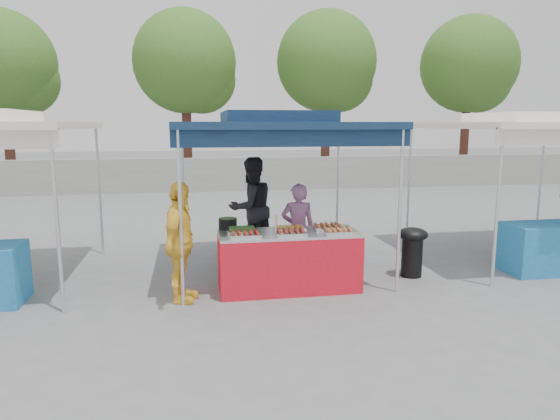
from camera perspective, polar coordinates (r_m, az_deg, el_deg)
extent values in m
plane|color=slate|center=(7.46, 0.83, -8.75)|extent=(80.00, 80.00, 0.00)
cube|color=gray|center=(18.08, -5.85, 4.07)|extent=(40.00, 0.25, 1.20)
cylinder|color=silver|center=(6.56, -11.28, -1.13)|extent=(0.05, 0.05, 2.30)
cylinder|color=silver|center=(7.15, 13.52, -0.32)|extent=(0.05, 0.05, 2.30)
cylinder|color=silver|center=(9.52, -10.98, 2.22)|extent=(0.05, 0.05, 2.30)
cylinder|color=silver|center=(9.94, 6.60, 2.65)|extent=(0.05, 0.05, 2.30)
cube|color=#122949|center=(8.06, -0.51, 9.63)|extent=(3.20, 3.20, 0.10)
cube|color=#122949|center=(8.06, -0.51, 10.56)|extent=(1.65, 1.65, 0.18)
cube|color=#122949|center=(6.58, 1.71, 8.30)|extent=(3.20, 0.04, 0.25)
cylinder|color=silver|center=(6.76, -24.10, -1.47)|extent=(0.05, 0.05, 2.30)
cylinder|color=silver|center=(9.66, -19.92, 1.93)|extent=(0.05, 0.05, 2.30)
cylinder|color=silver|center=(7.87, 23.57, 0.04)|extent=(0.05, 0.05, 2.30)
cylinder|color=silver|center=(10.47, 14.49, 2.76)|extent=(0.05, 0.05, 2.30)
cylinder|color=silver|center=(12.03, 27.62, 2.83)|extent=(0.05, 0.05, 2.30)
cube|color=white|center=(9.87, 26.54, 8.64)|extent=(3.20, 3.20, 0.10)
cube|color=white|center=(9.87, 26.60, 9.39)|extent=(1.65, 1.65, 0.18)
cube|color=#2378B8|center=(9.29, 29.29, -3.74)|extent=(1.80, 0.70, 0.80)
cylinder|color=#49251C|center=(21.18, -28.63, 7.73)|extent=(0.36, 0.36, 4.12)
sphere|color=#3E6A23|center=(21.29, -29.20, 14.53)|extent=(3.77, 3.77, 3.77)
sphere|color=#3E6A23|center=(21.25, -27.32, 13.09)|extent=(2.59, 2.59, 2.59)
cylinder|color=#49251C|center=(19.76, -10.59, 8.83)|extent=(0.36, 0.36, 4.23)
sphere|color=#3E6A23|center=(19.90, -10.83, 16.33)|extent=(3.86, 3.86, 3.86)
sphere|color=#3E6A23|center=(20.04, -9.00, 14.59)|extent=(2.66, 2.66, 2.66)
cylinder|color=#49251C|center=(20.68, 5.22, 9.17)|extent=(0.36, 0.36, 4.36)
sphere|color=#3E6A23|center=(20.82, 5.34, 16.55)|extent=(3.98, 3.98, 3.98)
sphere|color=#3E6A23|center=(21.12, 6.78, 14.73)|extent=(2.74, 2.74, 2.74)
cylinder|color=#49251C|center=(23.02, 20.38, 8.67)|extent=(0.36, 0.36, 4.36)
sphere|color=#3E6A23|center=(23.15, 20.78, 15.31)|extent=(3.99, 3.99, 3.99)
sphere|color=#3E6A23|center=(23.57, 21.72, 13.62)|extent=(2.74, 2.74, 2.74)
cube|color=red|center=(7.24, 0.98, -5.96)|extent=(2.00, 0.80, 0.81)
cube|color=silver|center=(7.14, 0.99, -2.67)|extent=(2.00, 0.80, 0.04)
cube|color=white|center=(6.82, -4.01, -2.90)|extent=(0.42, 0.30, 0.05)
cube|color=maroon|center=(6.81, -4.01, -2.60)|extent=(0.35, 0.25, 0.02)
cube|color=white|center=(6.91, 1.21, -2.72)|extent=(0.42, 0.30, 0.05)
cube|color=maroon|center=(6.90, 1.21, -2.42)|extent=(0.35, 0.25, 0.02)
cube|color=white|center=(7.06, 6.66, -2.51)|extent=(0.42, 0.30, 0.05)
cube|color=#C66E44|center=(7.05, 6.66, -2.21)|extent=(0.35, 0.25, 0.02)
cube|color=white|center=(7.12, -4.36, -2.37)|extent=(0.42, 0.30, 0.05)
cube|color=#326322|center=(7.11, -4.36, -2.08)|extent=(0.35, 0.25, 0.02)
cube|color=white|center=(7.22, 1.18, -2.18)|extent=(0.42, 0.30, 0.05)
cube|color=gold|center=(7.21, 1.18, -1.89)|extent=(0.35, 0.25, 0.02)
cube|color=white|center=(7.33, 5.48, -2.03)|extent=(0.42, 0.30, 0.05)
cube|color=#C66E44|center=(7.32, 5.49, -1.75)|extent=(0.35, 0.25, 0.02)
cylinder|color=black|center=(7.37, -5.99, -1.55)|extent=(0.27, 0.27, 0.16)
cylinder|color=silver|center=(6.98, -0.46, -2.38)|extent=(0.08, 0.08, 0.10)
cylinder|color=black|center=(8.14, 14.83, -5.18)|extent=(0.32, 0.32, 0.63)
ellipsoid|color=black|center=(8.05, 14.94, -2.66)|extent=(0.47, 0.47, 0.21)
cube|color=blue|center=(7.79, -1.79, -6.70)|extent=(0.54, 0.38, 0.32)
cube|color=blue|center=(8.04, 3.02, -6.26)|extent=(0.51, 0.35, 0.30)
cube|color=blue|center=(7.96, 3.04, -4.22)|extent=(0.48, 0.33, 0.29)
imported|color=#9C6394|center=(7.87, 2.06, -2.24)|extent=(0.58, 0.43, 1.46)
imported|color=#222227|center=(8.88, -3.29, 0.24)|extent=(1.09, 0.99, 1.81)
imported|color=yellow|center=(6.78, -11.35, -3.67)|extent=(0.65, 1.03, 1.63)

